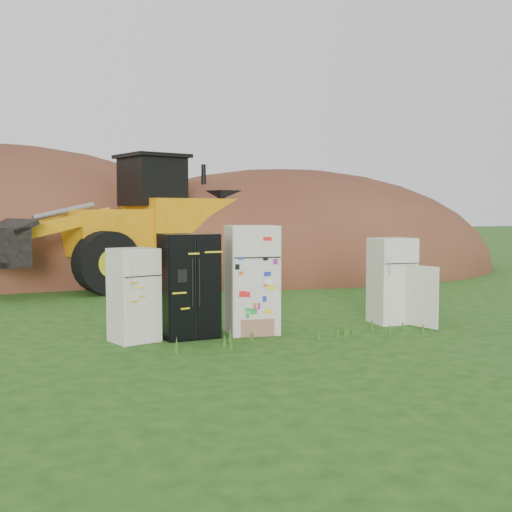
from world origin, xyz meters
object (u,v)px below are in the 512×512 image
Objects in this scene: fridge_black_side at (189,286)px; fridge_open_door at (392,281)px; wheel_loader at (123,220)px; fridge_sticker at (252,280)px; fridge_leftmost at (134,295)px.

fridge_black_side reaches higher than fridge_open_door.
fridge_sticker is at bearing -99.02° from wheel_loader.
wheel_loader reaches higher than fridge_sticker.
wheel_loader is at bearing 64.98° from fridge_leftmost.
wheel_loader is at bearing 86.56° from fridge_black_side.
fridge_leftmost is 0.96m from fridge_black_side.
fridge_sticker is at bearing -17.65° from fridge_leftmost.
fridge_leftmost is at bearing -173.64° from fridge_sticker.
fridge_sticker is at bearing -5.45° from fridge_black_side.
wheel_loader reaches higher than fridge_leftmost.
fridge_sticker is (2.10, 0.02, 0.18)m from fridge_leftmost.
fridge_open_door is (5.00, 0.08, 0.05)m from fridge_leftmost.
fridge_black_side is (0.95, 0.06, 0.11)m from fridge_leftmost.
fridge_sticker reaches higher than fridge_black_side.
fridge_leftmost is at bearing -114.51° from wheel_loader.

